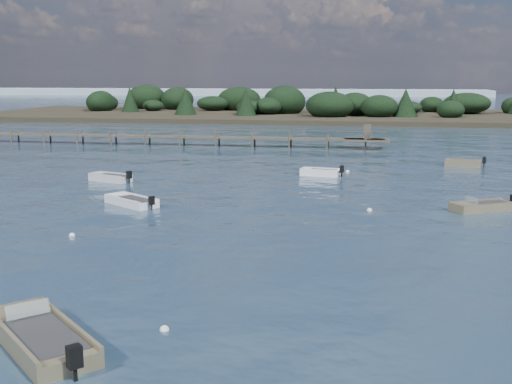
% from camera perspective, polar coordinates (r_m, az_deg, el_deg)
% --- Properties ---
extents(ground, '(400.00, 400.00, 0.00)m').
position_cam_1_polar(ground, '(85.25, 7.11, 4.80)').
color(ground, '#18293A').
rests_on(ground, ground).
extents(dinghy_near_olive, '(5.07, 4.96, 1.36)m').
position_cam_1_polar(dinghy_near_olive, '(21.27, -18.61, -12.40)').
color(dinghy_near_olive, '#70674B').
rests_on(dinghy_near_olive, ground).
extents(dinghy_mid_grey, '(4.12, 3.55, 1.09)m').
position_cam_1_polar(dinghy_mid_grey, '(41.75, -11.02, -0.94)').
color(dinghy_mid_grey, white).
rests_on(dinghy_mid_grey, ground).
extents(tender_far_grey, '(3.83, 2.47, 1.22)m').
position_cam_1_polar(tender_far_grey, '(51.34, -12.81, 1.13)').
color(tender_far_grey, '#B1B6B8').
rests_on(tender_far_grey, ground).
extents(tender_far_grey_b, '(3.59, 1.92, 1.20)m').
position_cam_1_polar(tender_far_grey_b, '(61.28, 17.94, 2.35)').
color(tender_far_grey_b, '#70674B').
rests_on(tender_far_grey_b, ground).
extents(tender_far_white, '(3.61, 1.84, 1.21)m').
position_cam_1_polar(tender_far_white, '(53.07, 5.73, 1.63)').
color(tender_far_white, white).
rests_on(tender_far_white, ground).
extents(dinghy_mid_white_b, '(4.34, 3.39, 1.10)m').
position_cam_1_polar(dinghy_mid_white_b, '(41.82, 19.53, -1.34)').
color(dinghy_mid_white_b, '#70674B').
rests_on(dinghy_mid_white_b, ground).
extents(buoy_a, '(0.32, 0.32, 0.32)m').
position_cam_1_polar(buoy_a, '(21.62, -8.14, -12.06)').
color(buoy_a, silver).
rests_on(buoy_a, ground).
extents(buoy_c, '(0.32, 0.32, 0.32)m').
position_cam_1_polar(buoy_c, '(34.59, -16.04, -3.76)').
color(buoy_c, silver).
rests_on(buoy_c, ground).
extents(buoy_e, '(0.32, 0.32, 0.32)m').
position_cam_1_polar(buoy_e, '(55.47, 8.13, 1.78)').
color(buoy_e, silver).
rests_on(buoy_e, ground).
extents(buoy_extra_a, '(0.32, 0.32, 0.32)m').
position_cam_1_polar(buoy_extra_a, '(39.93, 10.05, -1.64)').
color(buoy_extra_a, silver).
rests_on(buoy_extra_a, ground).
extents(jetty, '(64.50, 3.20, 3.40)m').
position_cam_1_polar(jetty, '(77.42, -9.65, 4.90)').
color(jetty, '#473F34').
rests_on(jetty, ground).
extents(far_headland, '(190.00, 40.00, 5.80)m').
position_cam_1_polar(far_headland, '(126.73, 19.43, 7.00)').
color(far_headland, black).
rests_on(far_headland, ground).
extents(distant_haze, '(280.00, 20.00, 2.40)m').
position_cam_1_polar(distant_haze, '(271.58, -10.69, 8.50)').
color(distant_haze, '#91A4B3').
rests_on(distant_haze, ground).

